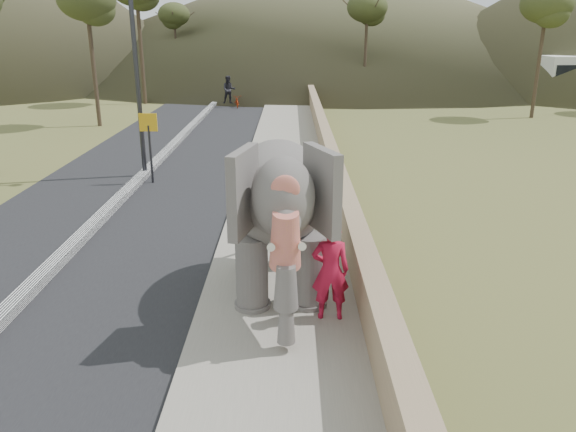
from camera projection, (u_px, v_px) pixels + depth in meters
name	position (u px, v px, depth m)	size (l,w,h in m)	color
ground	(273.00, 404.00, 8.03)	(160.00, 160.00, 0.00)	olive
road	(123.00, 199.00, 17.52)	(7.00, 120.00, 0.03)	black
median	(123.00, 196.00, 17.49)	(0.35, 120.00, 0.22)	black
walkway	(283.00, 197.00, 17.48)	(3.00, 120.00, 0.15)	#9E9687
parapet	(336.00, 183.00, 17.32)	(0.30, 120.00, 1.10)	tan
lamppost	(143.00, 34.00, 18.66)	(1.76, 0.36, 8.00)	#333338
signboard	(149.00, 136.00, 18.78)	(0.60, 0.08, 2.40)	#2D2D33
hill_far	(328.00, 11.00, 72.05)	(80.00, 80.00, 14.00)	brown
elephant_and_man	(279.00, 213.00, 10.94)	(2.50, 4.40, 3.08)	slate
motorcyclist	(232.00, 94.00, 37.05)	(1.39, 1.61, 2.06)	maroon
trees	(299.00, 48.00, 34.08)	(41.56, 42.06, 9.15)	#473828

